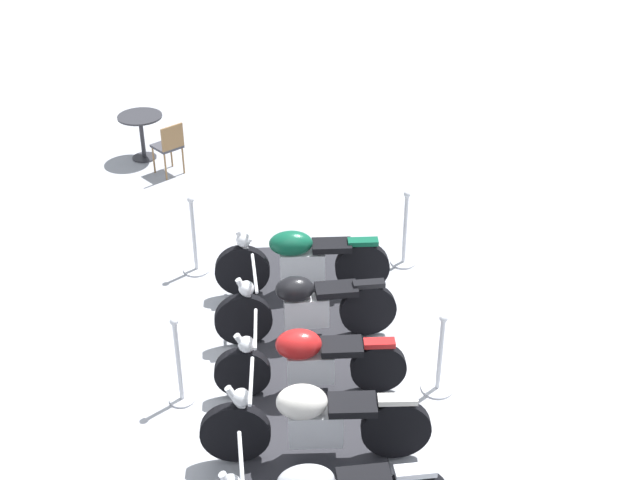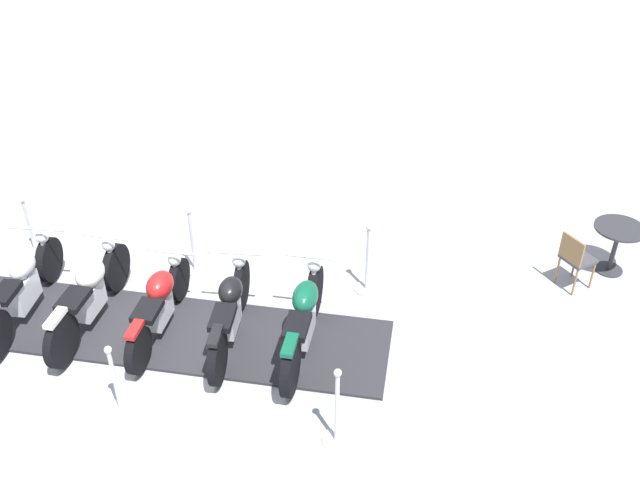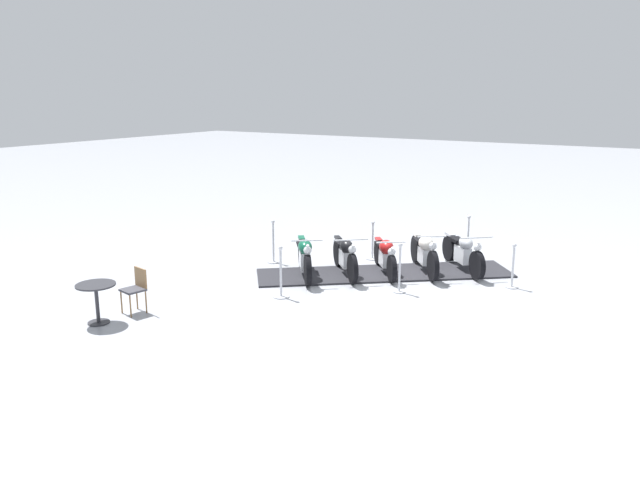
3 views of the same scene
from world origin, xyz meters
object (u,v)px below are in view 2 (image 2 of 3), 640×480
Objects in this scene: stanchion_right_mid at (193,249)px; cafe_table at (617,238)px; motorcycle_black at (230,310)px; cafe_chair_near_table at (575,257)px; motorcycle_forest at (304,317)px; stanchion_right_front at (367,270)px; stanchion_left_mid at (118,392)px; stanchion_left_front at (337,419)px; motorcycle_maroon at (160,302)px; motorcycle_chrome at (23,286)px; stanchion_right_rear at (32,234)px; motorcycle_cream at (90,292)px.

stanchion_right_mid is 1.44× the size of cafe_table.
motorcycle_black is 4.89m from cafe_chair_near_table.
stanchion_right_mid reaches higher than motorcycle_forest.
stanchion_right_mid is (-1.63, 1.98, 0.06)m from stanchion_right_front.
stanchion_left_mid is 2.57m from stanchion_left_front.
motorcycle_black is 0.96m from motorcycle_maroon.
stanchion_left_mid is 0.92× the size of stanchion_right_mid.
stanchion_left_front is 5.23m from cafe_table.
stanchion_left_front is (1.74, -4.37, -0.14)m from motorcycle_chrome.
motorcycle_black is 5.68m from cafe_table.
stanchion_right_rear is (-1.79, 4.33, -0.17)m from motorcycle_forest.
motorcycle_maroon is at bearing 151.18° from cafe_table.
motorcycle_black is at bearing -88.50° from motorcycle_cream.
stanchion_right_mid is (-0.16, 2.34, -0.12)m from motorcycle_forest.
stanchion_left_mid is at bearing -140.68° from stanchion_right_mid.
motorcycle_maroon is at bearing 160.54° from cafe_chair_near_table.
stanchion_left_mid is at bearing -179.49° from motorcycle_maroon.
stanchion_left_front is at bearing -118.62° from motorcycle_maroon.
stanchion_left_mid is 0.90× the size of stanchion_right_front.
cafe_chair_near_table is at bearing -70.00° from motorcycle_maroon.
motorcycle_forest reaches higher than motorcycle_black.
stanchion_left_mid is 0.92× the size of stanchion_left_front.
motorcycle_maroon is at bearing 85.62° from motorcycle_black.
stanchion_right_front is (3.25, -3.97, -0.02)m from stanchion_right_rear.
motorcycle_forest is 1.57m from stanchion_left_front.
stanchion_right_front reaches higher than cafe_chair_near_table.
stanchion_left_mid is 1.32× the size of cafe_table.
cafe_table is at bearing -68.35° from motorcycle_black.
cafe_table is (4.53, -1.67, 0.05)m from motorcycle_forest.
motorcycle_cream is (-1.82, 2.23, 0.01)m from motorcycle_forest.
stanchion_right_front reaches higher than stanchion_left_mid.
motorcycle_forest is 2.88m from motorcycle_cream.
stanchion_right_front is (3.28, -1.87, -0.19)m from motorcycle_cream.
cafe_table is at bearing -76.83° from motorcycle_chrome.
cafe_chair_near_table is at bearing -46.58° from stanchion_right_rear.
stanchion_right_rear is 8.72m from cafe_table.
stanchion_right_mid is at bearing 147.07° from cafe_chair_near_table.
motorcycle_forest is 4.02m from cafe_chair_near_table.
stanchion_right_mid is at bearing -58.56° from motorcycle_chrome.
motorcycle_maroon is 2.18× the size of cafe_table.
stanchion_right_front is (3.78, -0.22, 0.04)m from stanchion_left_mid.
motorcycle_cream is at bearing 90.54° from motorcycle_forest.
cafe_table is at bearing -18.21° from stanchion_left_mid.
stanchion_left_front reaches higher than motorcycle_forest.
motorcycle_chrome is at bearing 92.73° from stanchion_left_mid.
stanchion_right_front is (2.07, -0.38, -0.17)m from motorcycle_black.
stanchion_left_mid reaches higher than motorcycle_maroon.
cafe_chair_near_table is (5.52, -5.83, 0.17)m from stanchion_right_rear.
stanchion_right_front is at bearing -24.86° from motorcycle_forest.
motorcycle_black is at bearing 5.38° from stanchion_left_mid.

